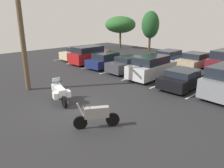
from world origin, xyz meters
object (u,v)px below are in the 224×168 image
object	(u,v)px
utility_pole	(22,34)
motorcycle_second	(96,116)
car_red	(90,55)
car_silver	(152,67)
car_black	(184,78)
car_far_tan	(196,60)
car_navy	(107,60)
motorcycle_touring	(59,92)
car_far_blue	(170,57)
car_charcoal	(130,64)
car_champagne	(79,53)

from	to	relation	value
utility_pole	motorcycle_second	bearing A→B (deg)	0.66
car_red	car_silver	xyz separation A→B (m)	(8.00, 0.15, -0.02)
car_black	utility_pole	xyz separation A→B (m)	(-6.97, -8.20, 3.03)
car_far_tan	car_navy	bearing A→B (deg)	-133.99
motorcycle_touring	car_black	size ratio (longest dim) A/B	0.48
motorcycle_second	car_far_blue	bearing A→B (deg)	110.64
car_charcoal	car_black	xyz separation A→B (m)	(5.61, -0.52, -0.04)
car_charcoal	car_far_tan	bearing A→B (deg)	60.98
car_black	utility_pole	bearing A→B (deg)	-130.39
motorcycle_touring	car_champagne	size ratio (longest dim) A/B	0.48
car_champagne	car_navy	xyz separation A→B (m)	(5.21, -0.33, 0.00)
car_silver	motorcycle_second	bearing A→B (deg)	-68.46
motorcycle_second	car_black	bearing A→B (deg)	92.08
motorcycle_touring	car_navy	bearing A→B (deg)	121.26
car_navy	car_far_tan	world-z (taller)	car_far_tan
car_champagne	utility_pole	size ratio (longest dim) A/B	0.62
car_red	car_silver	size ratio (longest dim) A/B	0.97
motorcycle_touring	car_far_blue	bearing A→B (deg)	96.73
car_charcoal	car_champagne	bearing A→B (deg)	179.74
car_charcoal	utility_pole	world-z (taller)	utility_pole
motorcycle_touring	car_black	xyz separation A→B (m)	(3.42, 7.81, 0.02)
car_far_blue	car_silver	bearing A→B (deg)	-70.66
car_far_tan	utility_pole	size ratio (longest dim) A/B	0.62
car_silver	car_champagne	bearing A→B (deg)	178.57
motorcycle_second	car_black	world-z (taller)	car_black
car_red	utility_pole	distance (m)	9.68
motorcycle_second	utility_pole	bearing A→B (deg)	-179.34
car_red	car_far_tan	xyz separation A→B (m)	(8.68, 6.26, -0.19)
car_champagne	car_charcoal	size ratio (longest dim) A/B	0.98
motorcycle_touring	car_champagne	distance (m)	13.11
car_champagne	car_red	world-z (taller)	car_red
car_silver	car_far_blue	distance (m)	6.18
car_red	motorcycle_touring	bearing A→B (deg)	-46.31
car_red	car_black	size ratio (longest dim) A/B	1.02
car_champagne	car_navy	bearing A→B (deg)	-3.58
car_red	car_silver	world-z (taller)	car_red
car_navy	car_black	distance (m)	8.31
motorcycle_touring	car_silver	size ratio (longest dim) A/B	0.46
car_champagne	car_silver	bearing A→B (deg)	-1.43
motorcycle_second	car_navy	distance (m)	11.99
car_champagne	car_far_blue	bearing A→B (deg)	33.38
car_champagne	car_navy	world-z (taller)	car_navy
motorcycle_touring	motorcycle_second	xyz separation A→B (m)	(3.72, -0.30, -0.06)
motorcycle_touring	car_navy	xyz separation A→B (m)	(-4.88, 8.05, 0.07)
car_navy	car_silver	xyz separation A→B (m)	(5.28, 0.06, 0.19)
car_charcoal	car_black	distance (m)	5.64
car_navy	car_far_tan	size ratio (longest dim) A/B	1.01
car_red	car_far_blue	world-z (taller)	car_red
car_navy	utility_pole	distance (m)	9.04
car_far_blue	car_champagne	bearing A→B (deg)	-146.62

